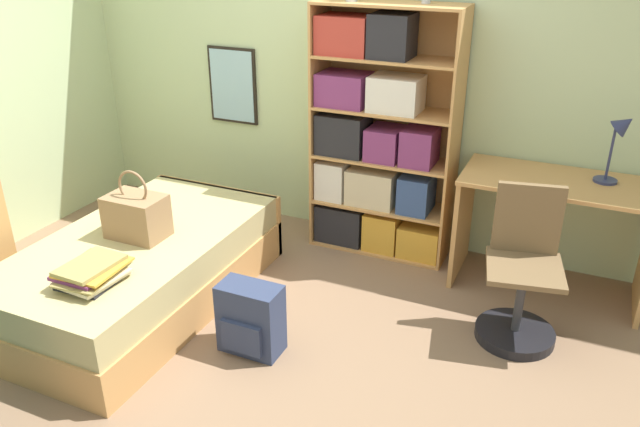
{
  "coord_description": "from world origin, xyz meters",
  "views": [
    {
      "loc": [
        1.74,
        -2.6,
        2.17
      ],
      "look_at": [
        0.49,
        0.18,
        0.75
      ],
      "focal_mm": 35.0,
      "sensor_mm": 36.0,
      "label": 1
    }
  ],
  "objects_px": {
    "bed": "(142,269)",
    "book_stack_on_bed": "(91,273)",
    "desk_lamp": "(621,135)",
    "backpack": "(250,319)",
    "handbag": "(137,216)",
    "bookcase": "(376,145)",
    "desk": "(554,215)",
    "desk_chair": "(520,291)"
  },
  "relations": [
    {
      "from": "bed",
      "to": "book_stack_on_bed",
      "type": "xyz_separation_m",
      "value": [
        0.14,
        -0.53,
        0.29
      ]
    },
    {
      "from": "desk_lamp",
      "to": "backpack",
      "type": "relative_size",
      "value": 1.09
    },
    {
      "from": "handbag",
      "to": "bookcase",
      "type": "xyz_separation_m",
      "value": [
        1.05,
        1.28,
        0.19
      ]
    },
    {
      "from": "bed",
      "to": "desk_lamp",
      "type": "relative_size",
      "value": 4.13
    },
    {
      "from": "bed",
      "to": "bookcase",
      "type": "distance_m",
      "value": 1.76
    },
    {
      "from": "handbag",
      "to": "bookcase",
      "type": "relative_size",
      "value": 0.25
    },
    {
      "from": "handbag",
      "to": "backpack",
      "type": "relative_size",
      "value": 1.05
    },
    {
      "from": "backpack",
      "to": "book_stack_on_bed",
      "type": "bearing_deg",
      "value": -154.04
    },
    {
      "from": "bookcase",
      "to": "backpack",
      "type": "xyz_separation_m",
      "value": [
        -0.19,
        -1.46,
        -0.58
      ]
    },
    {
      "from": "desk",
      "to": "backpack",
      "type": "relative_size",
      "value": 2.85
    },
    {
      "from": "bookcase",
      "to": "desk",
      "type": "bearing_deg",
      "value": -4.62
    },
    {
      "from": "bookcase",
      "to": "desk_lamp",
      "type": "relative_size",
      "value": 3.89
    },
    {
      "from": "bookcase",
      "to": "backpack",
      "type": "bearing_deg",
      "value": -97.36
    },
    {
      "from": "bed",
      "to": "desk_chair",
      "type": "height_order",
      "value": "desk_chair"
    },
    {
      "from": "book_stack_on_bed",
      "to": "bookcase",
      "type": "bearing_deg",
      "value": 63.01
    },
    {
      "from": "desk",
      "to": "desk_chair",
      "type": "relative_size",
      "value": 1.31
    },
    {
      "from": "handbag",
      "to": "desk_chair",
      "type": "relative_size",
      "value": 0.48
    },
    {
      "from": "desk",
      "to": "desk_chair",
      "type": "distance_m",
      "value": 0.65
    },
    {
      "from": "book_stack_on_bed",
      "to": "bookcase",
      "type": "distance_m",
      "value": 2.05
    },
    {
      "from": "book_stack_on_bed",
      "to": "backpack",
      "type": "xyz_separation_m",
      "value": [
        0.74,
        0.36,
        -0.31
      ]
    },
    {
      "from": "book_stack_on_bed",
      "to": "desk_chair",
      "type": "relative_size",
      "value": 0.43
    },
    {
      "from": "book_stack_on_bed",
      "to": "desk_lamp",
      "type": "relative_size",
      "value": 0.86
    },
    {
      "from": "desk",
      "to": "desk_lamp",
      "type": "distance_m",
      "value": 0.61
    },
    {
      "from": "bookcase",
      "to": "desk_lamp",
      "type": "height_order",
      "value": "bookcase"
    },
    {
      "from": "bed",
      "to": "desk",
      "type": "height_order",
      "value": "desk"
    },
    {
      "from": "desk",
      "to": "desk_chair",
      "type": "height_order",
      "value": "desk_chair"
    },
    {
      "from": "desk_chair",
      "to": "backpack",
      "type": "distance_m",
      "value": 1.52
    },
    {
      "from": "bed",
      "to": "desk_chair",
      "type": "relative_size",
      "value": 2.08
    },
    {
      "from": "desk_chair",
      "to": "desk",
      "type": "bearing_deg",
      "value": 81.33
    },
    {
      "from": "handbag",
      "to": "desk_lamp",
      "type": "bearing_deg",
      "value": 26.31
    },
    {
      "from": "book_stack_on_bed",
      "to": "desk_chair",
      "type": "xyz_separation_m",
      "value": [
        2.06,
        1.12,
        -0.22
      ]
    },
    {
      "from": "bookcase",
      "to": "desk_lamp",
      "type": "bearing_deg",
      "value": -0.48
    },
    {
      "from": "handbag",
      "to": "book_stack_on_bed",
      "type": "bearing_deg",
      "value": -76.37
    },
    {
      "from": "desk_chair",
      "to": "backpack",
      "type": "bearing_deg",
      "value": -150.16
    },
    {
      "from": "desk",
      "to": "bed",
      "type": "bearing_deg",
      "value": -152.61
    },
    {
      "from": "handbag",
      "to": "book_stack_on_bed",
      "type": "xyz_separation_m",
      "value": [
        0.13,
        -0.54,
        -0.08
      ]
    },
    {
      "from": "bed",
      "to": "desk_lamp",
      "type": "distance_m",
      "value": 2.98
    },
    {
      "from": "book_stack_on_bed",
      "to": "bed",
      "type": "bearing_deg",
      "value": 104.59
    },
    {
      "from": "handbag",
      "to": "book_stack_on_bed",
      "type": "relative_size",
      "value": 1.11
    },
    {
      "from": "desk_chair",
      "to": "bookcase",
      "type": "bearing_deg",
      "value": 148.32
    },
    {
      "from": "bed",
      "to": "backpack",
      "type": "distance_m",
      "value": 0.89
    },
    {
      "from": "handbag",
      "to": "desk",
      "type": "xyz_separation_m",
      "value": [
        2.28,
        1.18,
        -0.06
      ]
    }
  ]
}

